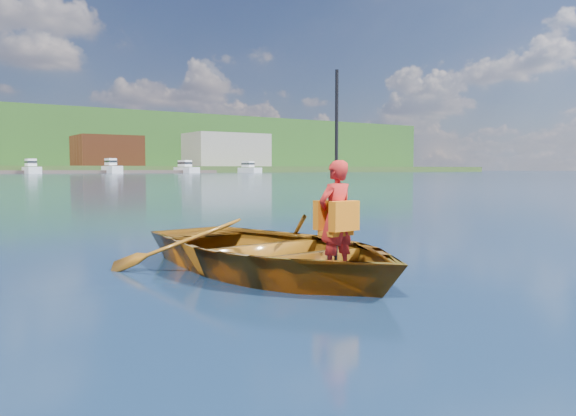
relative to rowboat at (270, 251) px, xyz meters
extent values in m
plane|color=#131E3E|center=(-0.65, 0.05, -0.25)|extent=(600.00, 600.00, 0.00)
imported|color=brown|center=(0.00, 0.00, 0.00)|extent=(3.13, 4.11, 0.80)
imported|color=red|center=(0.24, -0.88, 0.43)|extent=(0.45, 0.32, 1.16)
cube|color=orange|center=(0.26, -1.00, 0.45)|extent=(0.35, 0.14, 0.30)
cube|color=orange|center=(0.23, -0.76, 0.45)|extent=(0.35, 0.12, 0.30)
cube|color=orange|center=(0.24, -0.88, 0.27)|extent=(0.32, 0.25, 0.05)
cylinder|color=black|center=(0.38, -0.71, 0.90)|extent=(0.04, 0.04, 2.09)
cube|color=brown|center=(44.35, 165.05, 6.25)|extent=(18.00, 16.00, 9.00)
cube|color=gray|center=(84.35, 165.05, 7.25)|extent=(26.00, 16.00, 11.00)
cube|color=white|center=(19.97, 143.05, 0.48)|extent=(2.92, 10.43, 1.83)
cube|color=white|center=(19.97, 144.09, 2.48)|extent=(2.05, 4.70, 1.80)
cube|color=black|center=(19.97, 144.09, 2.58)|extent=(2.10, 4.90, 0.50)
cube|color=white|center=(39.38, 143.05, 0.60)|extent=(2.83, 10.09, 2.13)
cube|color=white|center=(39.38, 144.06, 2.78)|extent=(1.98, 4.54, 1.80)
cube|color=black|center=(39.38, 144.06, 2.88)|extent=(2.04, 4.74, 0.50)
cube|color=white|center=(60.33, 143.05, 0.48)|extent=(3.15, 11.26, 1.82)
cube|color=white|center=(60.33, 144.18, 2.47)|extent=(2.21, 5.07, 1.80)
cube|color=black|center=(60.33, 144.18, 2.57)|extent=(2.27, 5.29, 0.50)
cube|color=white|center=(80.82, 143.05, 0.43)|extent=(2.81, 10.04, 1.70)
cube|color=white|center=(80.82, 144.06, 2.36)|extent=(1.97, 4.52, 1.80)
cube|color=black|center=(80.82, 144.06, 2.46)|extent=(2.02, 4.72, 0.50)
cylinder|color=#382314|center=(114.05, 229.30, 10.85)|extent=(0.80, 0.80, 2.49)
sphere|color=#274E16|center=(114.05, 229.30, 14.17)|extent=(4.65, 4.65, 4.65)
cylinder|color=#382314|center=(148.15, 260.94, 17.65)|extent=(0.80, 0.80, 3.43)
sphere|color=#274E16|center=(148.15, 260.94, 22.22)|extent=(6.40, 6.40, 6.40)
cylinder|color=#382314|center=(81.98, 243.73, 13.71)|extent=(0.80, 0.80, 2.44)
sphere|color=#274E16|center=(81.98, 243.73, 16.97)|extent=(4.56, 4.56, 4.56)
cylinder|color=#382314|center=(100.13, 265.20, 18.56)|extent=(0.80, 0.80, 3.55)
sphere|color=#274E16|center=(100.13, 265.20, 23.30)|extent=(6.63, 6.63, 6.63)
cylinder|color=#382314|center=(24.44, 234.48, 12.41)|extent=(0.80, 0.80, 3.55)
sphere|color=#274E16|center=(24.44, 234.48, 17.15)|extent=(6.63, 6.63, 6.63)
cylinder|color=#382314|center=(127.17, 259.43, 17.16)|extent=(0.80, 0.80, 3.07)
sphere|color=#274E16|center=(127.17, 259.43, 21.26)|extent=(5.74, 5.74, 5.74)
camera|label=1|loc=(-3.29, -5.34, 0.92)|focal=35.00mm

